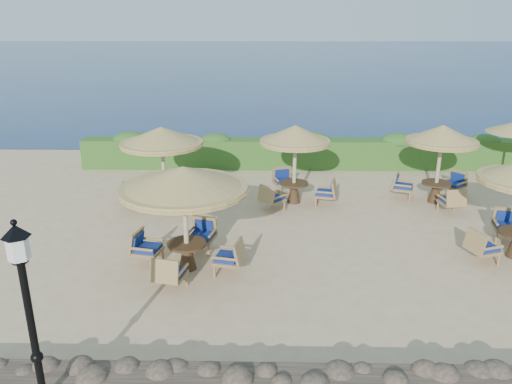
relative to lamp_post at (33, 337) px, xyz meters
name	(u,v)px	position (x,y,z in m)	size (l,w,h in m)	color
ground	(316,240)	(4.80, 6.80, -1.55)	(120.00, 120.00, 0.00)	tan
sea	(274,57)	(4.80, 76.80, -1.55)	(160.00, 160.00, 0.00)	#0B1C48
hedge	(300,154)	(4.80, 14.00, -0.95)	(18.00, 0.90, 1.20)	#244C18
lamp_post	(33,337)	(0.00, 0.00, 0.00)	(0.44, 0.44, 3.31)	black
cafe_set_0	(184,197)	(1.43, 5.03, 0.34)	(3.10, 3.10, 2.65)	tan
cafe_set_2	(162,150)	(0.03, 9.48, 0.33)	(2.78, 2.78, 2.65)	tan
cafe_set_3	(295,151)	(4.32, 9.82, 0.23)	(2.66, 2.70, 2.65)	tan
cafe_set_4	(440,151)	(9.09, 9.92, 0.23)	(2.74, 2.60, 2.65)	tan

